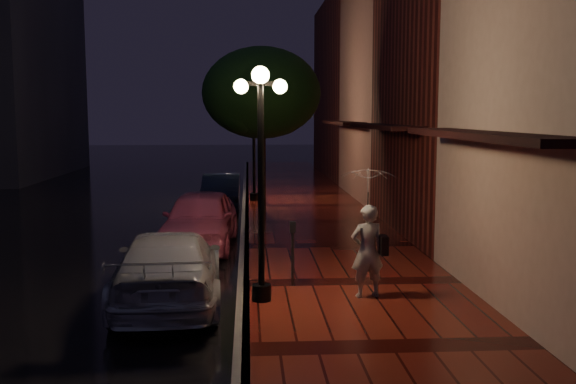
% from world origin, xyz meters
% --- Properties ---
extents(ground, '(120.00, 120.00, 0.00)m').
position_xyz_m(ground, '(0.00, 0.00, 0.00)').
color(ground, black).
rests_on(ground, ground).
extents(sidewalk, '(4.50, 60.00, 0.15)m').
position_xyz_m(sidewalk, '(2.25, 0.00, 0.07)').
color(sidewalk, '#4D120D').
rests_on(sidewalk, ground).
extents(curb, '(0.25, 60.00, 0.15)m').
position_xyz_m(curb, '(0.00, 0.00, 0.07)').
color(curb, '#595451').
rests_on(curb, ground).
extents(storefront_mid, '(5.00, 8.00, 11.00)m').
position_xyz_m(storefront_mid, '(7.00, 2.00, 5.50)').
color(storefront_mid, '#511914').
rests_on(storefront_mid, ground).
extents(storefront_far, '(5.00, 8.00, 9.00)m').
position_xyz_m(storefront_far, '(7.00, 10.00, 4.50)').
color(storefront_far, '#8C5951').
rests_on(storefront_far, ground).
extents(storefront_extra, '(5.00, 12.00, 10.00)m').
position_xyz_m(storefront_extra, '(7.00, 20.00, 5.00)').
color(storefront_extra, '#511914').
rests_on(storefront_extra, ground).
extents(streetlamp_near, '(0.96, 0.36, 4.31)m').
position_xyz_m(streetlamp_near, '(0.35, -5.00, 2.60)').
color(streetlamp_near, black).
rests_on(streetlamp_near, sidewalk).
extents(streetlamp_far, '(0.96, 0.36, 4.31)m').
position_xyz_m(streetlamp_far, '(0.35, 9.00, 2.60)').
color(streetlamp_far, black).
rests_on(streetlamp_far, sidewalk).
extents(street_tree, '(4.16, 4.16, 5.80)m').
position_xyz_m(street_tree, '(0.61, 5.99, 4.24)').
color(street_tree, black).
rests_on(street_tree, sidewalk).
extents(pink_car, '(2.09, 4.64, 1.55)m').
position_xyz_m(pink_car, '(-1.20, 0.68, 0.77)').
color(pink_car, '#D3567D').
rests_on(pink_car, ground).
extents(navy_car, '(1.41, 4.03, 1.33)m').
position_xyz_m(navy_car, '(-0.93, 7.89, 0.66)').
color(navy_car, black).
rests_on(navy_car, ground).
extents(silver_car, '(2.23, 4.94, 1.41)m').
position_xyz_m(silver_car, '(-1.41, -4.61, 0.70)').
color(silver_car, '#A2A1A9').
rests_on(silver_car, ground).
extents(woman_with_umbrella, '(1.03, 1.05, 2.48)m').
position_xyz_m(woman_with_umbrella, '(2.36, -4.86, 1.79)').
color(woman_with_umbrella, white).
rests_on(woman_with_umbrella, sidewalk).
extents(parking_meter, '(0.12, 0.09, 1.32)m').
position_xyz_m(parking_meter, '(1.00, -4.01, 0.95)').
color(parking_meter, black).
rests_on(parking_meter, sidewalk).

